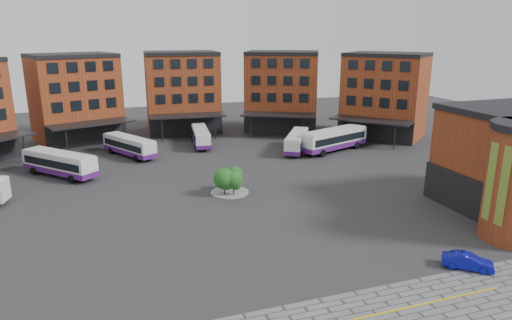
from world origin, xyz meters
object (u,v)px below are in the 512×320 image
object	(u,v)px
bus_b	(59,163)
bus_c	(129,146)
bus_d	(201,136)
bus_e	(297,141)
bus_f	(334,139)
tree_island	(230,180)
blue_car	(468,262)

from	to	relation	value
bus_b	bus_c	bearing A→B (deg)	-3.44
bus_d	bus_e	size ratio (longest dim) A/B	1.04
bus_b	bus_f	bearing A→B (deg)	-41.80
bus_b	bus_e	size ratio (longest dim) A/B	1.02
tree_island	bus_f	size ratio (longest dim) A/B	0.35
bus_e	blue_car	xyz separation A→B (m)	(-2.19, -38.27, -0.94)
bus_d	tree_island	bearing A→B (deg)	-87.17
bus_b	bus_d	xyz separation A→B (m)	(20.74, 10.57, -0.18)
tree_island	bus_c	xyz separation A→B (m)	(-9.76, 20.92, -0.11)
bus_b	blue_car	distance (m)	48.30
blue_car	bus_c	bearing A→B (deg)	67.07
bus_c	tree_island	bearing A→B (deg)	-94.29
tree_island	bus_b	world-z (taller)	same
bus_b	bus_c	size ratio (longest dim) A/B	0.98
bus_d	bus_e	world-z (taller)	bus_e
tree_island	blue_car	xyz separation A→B (m)	(13.00, -22.62, -1.10)
bus_f	blue_car	size ratio (longest dim) A/B	3.32
tree_island	bus_b	bearing A→B (deg)	144.32
bus_c	bus_e	world-z (taller)	bus_c
bus_c	bus_f	distance (m)	31.28
bus_c	bus_f	bearing A→B (deg)	-42.55
bus_b	blue_car	world-z (taller)	bus_b
bus_d	bus_f	distance (m)	21.57
blue_car	tree_island	bearing A→B (deg)	69.36
tree_island	bus_e	size ratio (longest dim) A/B	0.44
tree_island	blue_car	bearing A→B (deg)	-60.11
bus_b	bus_e	world-z (taller)	bus_b
blue_car	bus_b	bearing A→B (deg)	80.88
bus_c	bus_d	distance (m)	12.00
bus_c	bus_e	size ratio (longest dim) A/B	1.05
bus_e	blue_car	distance (m)	38.35
bus_c	bus_e	distance (m)	25.50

